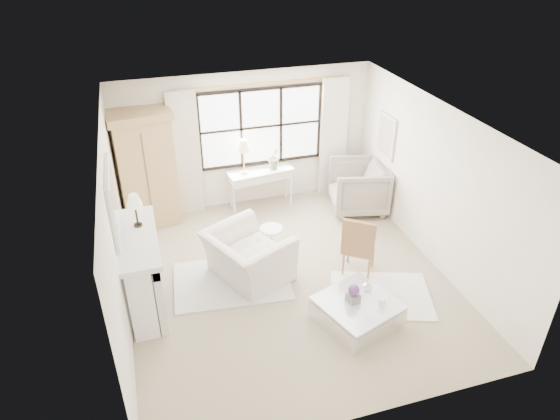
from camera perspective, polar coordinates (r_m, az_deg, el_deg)
The scene contains 32 objects.
floor at distance 8.25m, azimuth 0.94°, elevation -7.85°, with size 5.50×5.50×0.00m, color tan.
ceiling at distance 6.91m, azimuth 1.13°, elevation 10.03°, with size 5.50×5.50×0.00m, color silver.
wall_back at distance 9.87m, azimuth -3.88°, elevation 7.98°, with size 5.00×5.00×0.00m, color white.
wall_front at distance 5.45m, azimuth 10.12°, elevation -13.71°, with size 5.00×5.00×0.00m, color beige.
wall_left at distance 7.23m, azimuth -18.23°, elevation -2.59°, with size 5.50×5.50×0.00m, color silver.
wall_right at distance 8.50m, azimuth 17.31°, elevation 2.73°, with size 5.50×5.50×0.00m, color white.
window_pane at distance 9.83m, azimuth -2.18°, elevation 9.49°, with size 2.40×0.02×1.50m, color white.
window_frame at distance 9.82m, azimuth -2.17°, elevation 9.47°, with size 2.50×0.04×1.50m, color black, non-canonical shape.
curtain_rod at distance 9.50m, azimuth -2.19°, elevation 14.27°, with size 0.04×0.04×3.30m, color #BB8A41.
curtain_left at distance 9.65m, azimuth -10.70°, elevation 6.22°, with size 0.55×0.10×2.47m, color beige.
curtain_right at distance 10.35m, azimuth 6.11°, elevation 8.26°, with size 0.55×0.10×2.47m, color white.
fireplace at distance 7.61m, azimuth -15.69°, elevation -6.79°, with size 0.58×1.66×1.26m.
mirror_frame at distance 6.99m, azimuth -18.62°, elevation 0.82°, with size 0.05×1.15×0.95m, color silver.
mirror_glass at distance 6.98m, azimuth -18.38°, elevation 0.86°, with size 0.02×1.00×0.80m, color silver.
art_frame at distance 9.72m, azimuth 12.04°, elevation 8.26°, with size 0.04×0.62×0.82m, color silver.
art_canvas at distance 9.71m, azimuth 11.94°, elevation 8.25°, with size 0.01×0.52×0.72m, color beige.
mantel_lamp at distance 7.30m, azimuth -16.33°, elevation 0.89°, with size 0.22×0.22×0.51m.
armoire at distance 9.47m, azimuth -15.10°, elevation 4.54°, with size 1.21×0.86×2.24m.
console_table at distance 10.06m, azimuth -2.21°, elevation 2.51°, with size 1.35×0.62×0.80m.
console_lamp at distance 9.57m, azimuth -4.23°, elevation 7.26°, with size 0.28×0.28×0.69m.
orchid_plant at distance 9.86m, azimuth -0.65°, elevation 6.09°, with size 0.27×0.22×0.49m, color #5F7950.
side_table at distance 8.66m, azimuth -0.99°, elevation -3.05°, with size 0.40×0.40×0.51m.
rug_left at distance 8.21m, azimuth -5.55°, elevation -8.07°, with size 1.84×1.30×0.03m, color silver.
rug_right at distance 8.06m, azimuth 11.47°, elevation -9.52°, with size 1.52×1.14×0.03m, color white.
club_armchair at distance 8.06m, azimuth -3.70°, elevation -5.29°, with size 1.26×1.10×0.82m, color silver.
wingback_chair at distance 10.03m, azimuth 8.93°, elevation 2.63°, with size 1.06×1.09×0.99m, color #9E9286.
french_chair at distance 8.30m, azimuth 8.96°, elevation -5.28°, with size 0.67×0.67×1.08m.
coffee_table at distance 7.44m, azimuth 8.76°, elevation -11.48°, with size 1.27×1.27×0.38m.
planter_box at distance 7.27m, azimuth 8.35°, elevation -9.90°, with size 0.17×0.17×0.12m, color slate.
planter_flowers at distance 7.17m, azimuth 8.44°, elevation -9.03°, with size 0.16×0.16×0.16m, color #623078.
pillar_candle at distance 7.26m, azimuth 11.59°, elevation -10.31°, with size 0.09×0.09×0.12m, color white.
coffee_vase at distance 7.49m, azimuth 9.93°, elevation -8.47°, with size 0.15×0.15×0.15m, color white.
Camera 1 is at (-2.00, -6.16, 5.10)m, focal length 32.00 mm.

